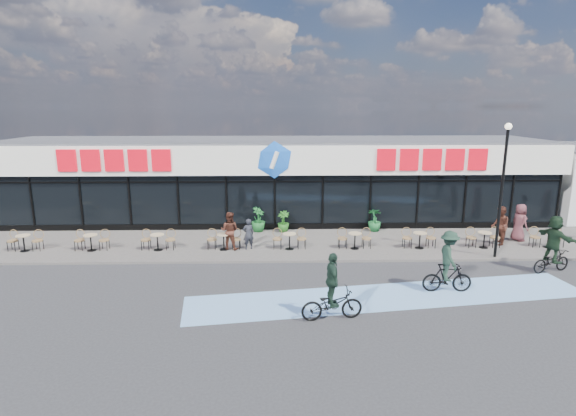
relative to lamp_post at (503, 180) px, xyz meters
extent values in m
plane|color=#28282B|center=(-9.50, -2.30, -3.44)|extent=(120.00, 120.00, 0.00)
cube|color=#5C5652|center=(-9.50, 2.20, -3.39)|extent=(44.00, 5.00, 0.10)
cube|color=#6B99CB|center=(-5.50, -3.80, -3.43)|extent=(14.17, 4.13, 0.01)
cube|color=black|center=(-9.50, 7.70, -1.94)|extent=(30.00, 6.00, 3.00)
cube|color=silver|center=(-9.50, 7.55, 0.31)|extent=(30.60, 6.30, 1.50)
cube|color=#47474C|center=(-9.50, 7.70, 1.11)|extent=(30.60, 6.30, 0.10)
cube|color=navy|center=(-9.50, 4.66, -0.39)|extent=(30.60, 0.08, 0.18)
cube|color=black|center=(-9.50, 4.67, -0.79)|extent=(30.00, 0.06, 0.08)
cube|color=black|center=(-9.50, 4.68, -3.24)|extent=(30.00, 0.10, 0.40)
cube|color=red|center=(-17.50, 4.40, 0.36)|extent=(5.63, 0.18, 1.10)
cube|color=red|center=(-1.50, 4.40, 0.36)|extent=(5.63, 0.18, 1.10)
ellipsoid|color=blue|center=(-9.50, 4.40, 0.36)|extent=(1.90, 0.24, 1.90)
cylinder|color=black|center=(-22.00, 4.67, -1.94)|extent=(0.10, 0.10, 3.00)
cylinder|color=black|center=(-19.50, 4.67, -1.94)|extent=(0.10, 0.10, 3.00)
cylinder|color=black|center=(-17.00, 4.67, -1.94)|extent=(0.10, 0.10, 3.00)
cylinder|color=black|center=(-14.50, 4.67, -1.94)|extent=(0.10, 0.10, 3.00)
cylinder|color=black|center=(-12.00, 4.67, -1.94)|extent=(0.10, 0.10, 3.00)
cylinder|color=black|center=(-9.50, 4.67, -1.94)|extent=(0.10, 0.10, 3.00)
cylinder|color=black|center=(-7.00, 4.67, -1.94)|extent=(0.10, 0.10, 3.00)
cylinder|color=black|center=(-4.50, 4.67, -1.94)|extent=(0.10, 0.10, 3.00)
cylinder|color=black|center=(-2.00, 4.67, -1.94)|extent=(0.10, 0.10, 3.00)
cylinder|color=black|center=(0.50, 4.67, -1.94)|extent=(0.10, 0.10, 3.00)
cylinder|color=black|center=(3.00, 4.67, -1.94)|extent=(0.10, 0.10, 3.00)
cylinder|color=black|center=(5.50, 4.67, -1.94)|extent=(0.10, 0.10, 3.00)
cylinder|color=black|center=(0.00, 0.00, -0.62)|extent=(0.12, 0.12, 5.44)
sphere|color=#FFF2CC|center=(0.00, 0.00, 2.20)|extent=(0.28, 0.28, 0.28)
cylinder|color=tan|center=(-20.70, 1.27, -2.62)|extent=(0.60, 0.60, 0.04)
cylinder|color=black|center=(-20.70, 1.27, -2.97)|extent=(0.06, 0.06, 0.70)
cylinder|color=black|center=(-20.70, 1.27, -3.33)|extent=(0.40, 0.40, 0.02)
cylinder|color=tan|center=(-17.73, 1.27, -2.62)|extent=(0.60, 0.60, 0.04)
cylinder|color=black|center=(-17.73, 1.27, -2.97)|extent=(0.06, 0.06, 0.70)
cylinder|color=black|center=(-17.73, 1.27, -3.33)|extent=(0.40, 0.40, 0.02)
cylinder|color=tan|center=(-14.76, 1.27, -2.62)|extent=(0.60, 0.60, 0.04)
cylinder|color=black|center=(-14.76, 1.27, -2.97)|extent=(0.06, 0.06, 0.70)
cylinder|color=black|center=(-14.76, 1.27, -3.33)|extent=(0.40, 0.40, 0.02)
cylinder|color=tan|center=(-11.79, 1.27, -2.62)|extent=(0.60, 0.60, 0.04)
cylinder|color=black|center=(-11.79, 1.27, -2.97)|extent=(0.06, 0.06, 0.70)
cylinder|color=black|center=(-11.79, 1.27, -3.33)|extent=(0.40, 0.40, 0.02)
cylinder|color=tan|center=(-8.82, 1.27, -2.62)|extent=(0.60, 0.60, 0.04)
cylinder|color=black|center=(-8.82, 1.27, -2.97)|extent=(0.06, 0.06, 0.70)
cylinder|color=black|center=(-8.82, 1.27, -3.33)|extent=(0.40, 0.40, 0.02)
cylinder|color=tan|center=(-5.85, 1.27, -2.62)|extent=(0.60, 0.60, 0.04)
cylinder|color=black|center=(-5.85, 1.27, -2.97)|extent=(0.06, 0.06, 0.70)
cylinder|color=black|center=(-5.85, 1.27, -3.33)|extent=(0.40, 0.40, 0.02)
cylinder|color=tan|center=(-2.88, 1.27, -2.62)|extent=(0.60, 0.60, 0.04)
cylinder|color=black|center=(-2.88, 1.27, -2.97)|extent=(0.06, 0.06, 0.70)
cylinder|color=black|center=(-2.88, 1.27, -3.33)|extent=(0.40, 0.40, 0.02)
cylinder|color=tan|center=(0.08, 1.27, -2.62)|extent=(0.60, 0.60, 0.04)
cylinder|color=black|center=(0.08, 1.27, -2.97)|extent=(0.06, 0.06, 0.70)
cylinder|color=black|center=(0.08, 1.27, -3.33)|extent=(0.40, 0.40, 0.02)
cylinder|color=tan|center=(3.05, 1.27, -2.62)|extent=(0.60, 0.60, 0.04)
cylinder|color=black|center=(3.05, 1.27, -2.97)|extent=(0.06, 0.06, 0.70)
cylinder|color=black|center=(3.05, 1.27, -3.33)|extent=(0.40, 0.40, 0.02)
imported|color=#185622|center=(-10.35, 4.30, -2.71)|extent=(0.96, 0.96, 1.26)
imported|color=#205919|center=(-9.06, 4.19, -2.80)|extent=(0.71, 0.71, 1.08)
imported|color=#195828|center=(-4.33, 4.22, -2.74)|extent=(0.75, 0.75, 1.19)
imported|color=#23242B|center=(-10.68, 1.33, -2.63)|extent=(0.61, 0.51, 1.42)
imported|color=#482319|center=(-11.53, 1.35, -2.47)|extent=(0.97, 0.84, 1.73)
imported|color=#4C261B|center=(1.01, 1.77, -2.43)|extent=(0.87, 1.01, 1.82)
imported|color=brown|center=(2.24, 2.35, -2.44)|extent=(0.80, 1.01, 1.80)
imported|color=black|center=(-3.38, -3.44, -2.92)|extent=(1.76, 0.55, 1.04)
imported|color=#1A2F24|center=(-3.38, -3.44, -2.10)|extent=(0.70, 1.18, 1.78)
imported|color=black|center=(1.46, -1.60, -2.98)|extent=(1.85, 1.10, 0.92)
imported|color=black|center=(1.46, -1.60, -2.06)|extent=(1.04, 1.81, 1.86)
imported|color=black|center=(-7.71, -5.46, -2.93)|extent=(1.99, 0.93, 1.01)
imported|color=black|center=(-7.71, -5.46, -2.14)|extent=(0.55, 1.04, 1.70)
camera|label=1|loc=(-9.35, -18.19, 2.99)|focal=28.00mm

